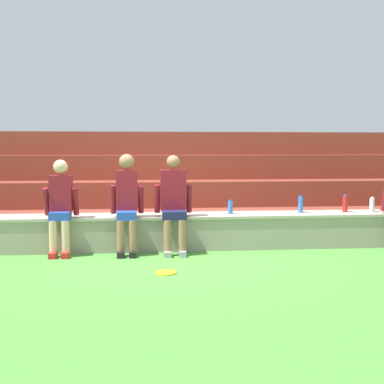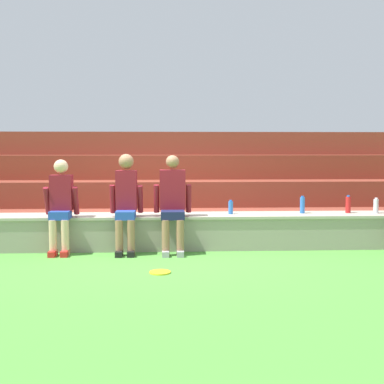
# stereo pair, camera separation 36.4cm
# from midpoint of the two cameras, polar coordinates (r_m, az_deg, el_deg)

# --- Properties ---
(ground_plane) EXTENTS (80.00, 80.00, 0.00)m
(ground_plane) POSITION_cam_midpoint_polar(r_m,az_deg,el_deg) (7.28, -2.30, -7.05)
(ground_plane) COLOR #4C9338
(stone_seating_wall) EXTENTS (8.48, 0.62, 0.52)m
(stone_seating_wall) POSITION_cam_midpoint_polar(r_m,az_deg,el_deg) (7.51, -2.32, -4.51)
(stone_seating_wall) COLOR gray
(stone_seating_wall) RESTS_ON ground
(brick_bleachers) EXTENTS (12.41, 2.61, 1.87)m
(brick_bleachers) POSITION_cam_midpoint_polar(r_m,az_deg,el_deg) (9.64, -2.41, 0.18)
(brick_bleachers) COLOR brown
(brick_bleachers) RESTS_ON ground
(person_far_left) EXTENTS (0.49, 0.49, 1.37)m
(person_far_left) POSITION_cam_midpoint_polar(r_m,az_deg,el_deg) (7.29, -13.75, -1.33)
(person_far_left) COLOR #DBAD89
(person_far_left) RESTS_ON ground
(person_left_of_center) EXTENTS (0.49, 0.57, 1.45)m
(person_left_of_center) POSITION_cam_midpoint_polar(r_m,az_deg,el_deg) (7.17, -6.30, -0.96)
(person_left_of_center) COLOR #996B4C
(person_left_of_center) RESTS_ON ground
(person_center) EXTENTS (0.56, 0.60, 1.44)m
(person_center) POSITION_cam_midpoint_polar(r_m,az_deg,el_deg) (7.16, -0.83, -1.05)
(person_center) COLOR #996B4C
(person_center) RESTS_ON ground
(water_bottle_center_gap) EXTENTS (0.07, 0.07, 0.27)m
(water_bottle_center_gap) POSITION_cam_midpoint_polar(r_m,az_deg,el_deg) (7.84, 14.12, -1.49)
(water_bottle_center_gap) COLOR blue
(water_bottle_center_gap) RESTS_ON stone_seating_wall
(water_bottle_mid_left) EXTENTS (0.08, 0.08, 0.28)m
(water_bottle_mid_left) POSITION_cam_midpoint_polar(r_m,az_deg,el_deg) (8.08, 19.07, -1.41)
(water_bottle_mid_left) COLOR red
(water_bottle_mid_left) RESTS_ON stone_seating_wall
(water_bottle_mid_right) EXTENTS (0.08, 0.08, 0.24)m
(water_bottle_mid_right) POSITION_cam_midpoint_polar(r_m,az_deg,el_deg) (8.20, 21.96, -1.53)
(water_bottle_mid_right) COLOR silver
(water_bottle_mid_right) RESTS_ON stone_seating_wall
(water_bottle_near_right) EXTENTS (0.07, 0.07, 0.22)m
(water_bottle_near_right) POSITION_cam_midpoint_polar(r_m,az_deg,el_deg) (7.55, 5.94, -1.82)
(water_bottle_near_right) COLOR blue
(water_bottle_near_right) RESTS_ON stone_seating_wall
(frisbee) EXTENTS (0.26, 0.26, 0.02)m
(frisbee) POSITION_cam_midpoint_polar(r_m,az_deg,el_deg) (6.10, -2.04, -9.38)
(frisbee) COLOR yellow
(frisbee) RESTS_ON ground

